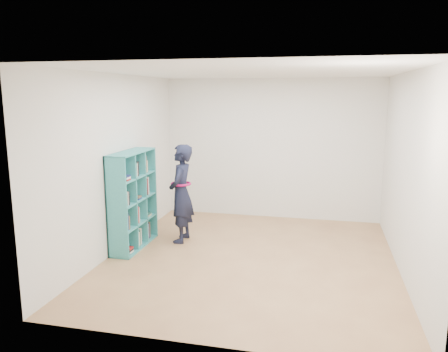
# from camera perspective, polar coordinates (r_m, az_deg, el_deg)

# --- Properties ---
(floor) EXTENTS (4.50, 4.50, 0.00)m
(floor) POSITION_cam_1_polar(r_m,az_deg,el_deg) (6.34, 3.47, -10.74)
(floor) COLOR #946743
(floor) RESTS_ON ground
(ceiling) EXTENTS (4.50, 4.50, 0.00)m
(ceiling) POSITION_cam_1_polar(r_m,az_deg,el_deg) (5.91, 3.76, 13.42)
(ceiling) COLOR white
(ceiling) RESTS_ON wall_back
(wall_left) EXTENTS (0.02, 4.50, 2.60)m
(wall_left) POSITION_cam_1_polar(r_m,az_deg,el_deg) (6.62, -13.74, 1.55)
(wall_left) COLOR silver
(wall_left) RESTS_ON floor
(wall_right) EXTENTS (0.02, 4.50, 2.60)m
(wall_right) POSITION_cam_1_polar(r_m,az_deg,el_deg) (6.00, 22.78, 0.11)
(wall_right) COLOR silver
(wall_right) RESTS_ON floor
(wall_back) EXTENTS (4.00, 0.02, 2.60)m
(wall_back) POSITION_cam_1_polar(r_m,az_deg,el_deg) (8.20, 6.21, 3.50)
(wall_back) COLOR silver
(wall_back) RESTS_ON floor
(wall_front) EXTENTS (4.00, 0.02, 2.60)m
(wall_front) POSITION_cam_1_polar(r_m,az_deg,el_deg) (3.84, -1.97, -4.63)
(wall_front) COLOR silver
(wall_front) RESTS_ON floor
(bookshelf) EXTENTS (0.32, 1.11, 1.48)m
(bookshelf) POSITION_cam_1_polar(r_m,az_deg,el_deg) (6.77, -12.00, -3.20)
(bookshelf) COLOR teal
(bookshelf) RESTS_ON floor
(person) EXTENTS (0.40, 0.58, 1.55)m
(person) POSITION_cam_1_polar(r_m,az_deg,el_deg) (6.89, -5.62, -2.28)
(person) COLOR black
(person) RESTS_ON floor
(smartphone) EXTENTS (0.02, 0.09, 0.12)m
(smartphone) POSITION_cam_1_polar(r_m,az_deg,el_deg) (6.99, -6.68, -1.25)
(smartphone) COLOR silver
(smartphone) RESTS_ON person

